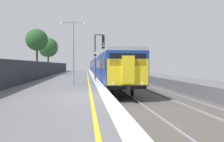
% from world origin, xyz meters
% --- Properties ---
extents(ground, '(17.40, 110.00, 1.21)m').
position_xyz_m(ground, '(2.64, 0.00, -0.61)').
color(ground, slate).
extents(commuter_train_at_platform, '(2.83, 59.81, 3.81)m').
position_xyz_m(commuter_train_at_platform, '(2.10, 33.70, 1.27)').
color(commuter_train_at_platform, navy).
rests_on(commuter_train_at_platform, ground).
extents(signal_gantry, '(1.10, 0.24, 4.63)m').
position_xyz_m(signal_gantry, '(0.64, 13.66, 2.90)').
color(signal_gantry, '#47474C').
rests_on(signal_gantry, ground).
extents(speed_limit_sign, '(0.59, 0.08, 2.67)m').
position_xyz_m(speed_limit_sign, '(0.25, 10.67, 1.71)').
color(speed_limit_sign, '#59595B').
rests_on(speed_limit_sign, ground).
extents(platform_lamp_mid, '(2.00, 0.20, 4.95)m').
position_xyz_m(platform_lamp_mid, '(-1.59, 8.25, 2.97)').
color(platform_lamp_mid, '#93999E').
rests_on(platform_lamp_mid, ground).
extents(background_tree_left, '(3.78, 3.78, 6.78)m').
position_xyz_m(background_tree_left, '(-7.95, 36.69, 4.75)').
color(background_tree_left, '#473323').
rests_on(background_tree_left, ground).
extents(background_tree_centre, '(3.30, 3.30, 6.91)m').
position_xyz_m(background_tree_centre, '(-7.97, 26.18, 5.16)').
color(background_tree_centre, '#473323').
rests_on(background_tree_centre, ground).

